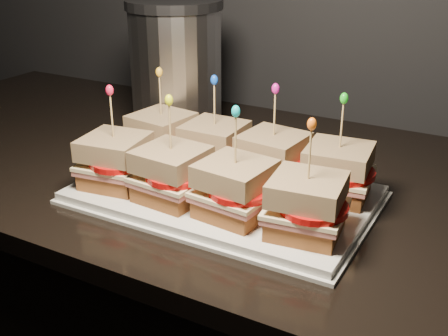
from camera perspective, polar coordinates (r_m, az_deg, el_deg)
The scene contains 63 objects.
granite_slab at distance 0.94m, azimuth 13.13°, elevation -3.52°, with size 2.19×0.73×0.03m, color black.
platter at distance 0.89m, azimuth -0.00°, elevation -2.71°, with size 0.45×0.28×0.02m, color white.
platter_rim at distance 0.89m, azimuth -0.00°, elevation -3.06°, with size 0.46×0.29×0.01m, color white.
sandwich_0_bread_bot at distance 1.01m, azimuth -6.24°, elevation 1.78°, with size 0.09×0.09×0.03m, color brown.
sandwich_0_ham at distance 1.01m, azimuth -6.28°, elevation 2.67°, with size 0.10×0.10×0.01m, color #B96059.
sandwich_0_cheese at distance 1.00m, azimuth -6.30°, elevation 3.05°, with size 0.10×0.10×0.01m, color #FDE8AD.
sandwich_0_tomato at distance 0.99m, azimuth -5.94°, elevation 3.23°, with size 0.09×0.09×0.01m, color red.
sandwich_0_bread_top at distance 0.99m, azimuth -6.37°, elevation 4.56°, with size 0.09×0.09×0.03m, color #4D2A0D.
sandwich_0_pick at distance 0.98m, azimuth -6.49°, elevation 7.10°, with size 0.00×0.00×0.09m, color tan.
sandwich_0_frill at distance 0.97m, azimuth -6.61°, elevation 9.66°, with size 0.01×0.01×0.02m, color gold.
sandwich_1_bread_bot at distance 0.96m, azimuth -0.94°, elevation 0.64°, with size 0.09×0.09×0.03m, color brown.
sandwich_1_ham at distance 0.95m, azimuth -0.95°, elevation 1.57°, with size 0.10×0.10×0.01m, color #B96059.
sandwich_1_cheese at distance 0.95m, azimuth -0.95°, elevation 1.97°, with size 0.10×0.10×0.01m, color #FDE8AD.
sandwich_1_tomato at distance 0.94m, azimuth -0.50°, elevation 2.15°, with size 0.09×0.09×0.01m, color red.
sandwich_1_bread_top at distance 0.94m, azimuth -0.96°, elevation 3.56°, with size 0.09×0.09×0.03m, color #4D2A0D.
sandwich_1_pick at distance 0.92m, azimuth -0.98°, elevation 6.24°, with size 0.00×0.00×0.09m, color tan.
sandwich_1_frill at distance 0.91m, azimuth -1.00°, elevation 8.94°, with size 0.01×0.01×0.02m, color blue.
sandwich_2_bread_bot at distance 0.91m, azimuth 4.93°, elevation -0.63°, with size 0.09×0.09×0.03m, color brown.
sandwich_2_ham at distance 0.91m, azimuth 4.96°, elevation 0.34°, with size 0.10×0.10×0.01m, color #B96059.
sandwich_2_cheese at distance 0.90m, azimuth 4.98°, elevation 0.75°, with size 0.10×0.10×0.01m, color #FDE8AD.
sandwich_2_tomato at distance 0.89m, azimuth 5.54°, elevation 0.92°, with size 0.09×0.09×0.01m, color red.
sandwich_2_bread_top at distance 0.89m, azimuth 5.04°, elevation 2.40°, with size 0.09×0.09×0.03m, color #4D2A0D.
sandwich_2_pick at distance 0.88m, azimuth 5.15°, elevation 5.21°, with size 0.00×0.00×0.09m, color tan.
sandwich_2_frill at distance 0.86m, azimuth 5.26°, elevation 8.04°, with size 0.01×0.01×0.02m, color #D61499.
sandwich_3_bread_bot at distance 0.88m, azimuth 11.33°, elevation -2.01°, with size 0.09×0.09×0.03m, color brown.
sandwich_3_ham at distance 0.87m, azimuth 11.41°, elevation -1.01°, with size 0.10×0.10×0.01m, color #B96059.
sandwich_3_cheese at distance 0.87m, azimuth 11.45°, elevation -0.59°, with size 0.10×0.10×0.01m, color #FDE8AD.
sandwich_3_tomato at distance 0.86m, azimuth 12.12°, elevation -0.43°, with size 0.09×0.09×0.01m, color red.
sandwich_3_bread_top at distance 0.86m, azimuth 11.60°, elevation 1.12°, with size 0.09×0.09×0.03m, color #4D2A0D.
sandwich_3_pick at distance 0.84m, azimuth 11.85°, elevation 4.01°, with size 0.00×0.00×0.09m, color tan.
sandwich_3_frill at distance 0.83m, azimuth 12.10°, elevation 6.94°, with size 0.01×0.01×0.02m, color green.
sandwich_4_bread_bot at distance 0.92m, azimuth -10.84°, elevation -0.85°, with size 0.09×0.09×0.03m, color brown.
sandwich_4_ham at distance 0.91m, azimuth -10.92°, elevation 0.11°, with size 0.10×0.10×0.01m, color #B96059.
sandwich_4_cheese at distance 0.91m, azimuth -10.95°, elevation 0.52°, with size 0.10×0.10×0.01m, color #FDE8AD.
sandwich_4_tomato at distance 0.89m, azimuth -10.64°, elevation 0.68°, with size 0.09×0.09×0.01m, color red.
sandwich_4_bread_top at distance 0.90m, azimuth -11.09°, elevation 2.16°, with size 0.09×0.09×0.03m, color #4D2A0D.
sandwich_4_pick at distance 0.88m, azimuth -11.32°, elevation 4.94°, with size 0.00×0.00×0.09m, color tan.
sandwich_4_frill at distance 0.87m, azimuth -11.55°, elevation 7.76°, with size 0.01×0.01×0.02m, color #EC183E.
sandwich_5_bread_bot at distance 0.86m, azimuth -5.25°, elevation -2.30°, with size 0.09×0.09×0.03m, color brown.
sandwich_5_ham at distance 0.85m, azimuth -5.29°, elevation -1.28°, with size 0.10×0.10×0.01m, color #B96059.
sandwich_5_cheese at distance 0.85m, azimuth -5.31°, elevation -0.85°, with size 0.10×0.10×0.01m, color #FDE8AD.
sandwich_5_tomato at distance 0.83m, azimuth -4.87°, elevation -0.69°, with size 0.09×0.09×0.01m, color red.
sandwich_5_bread_top at distance 0.84m, azimuth -5.38°, elevation 0.90°, with size 0.09×0.09×0.03m, color #4D2A0D.
sandwich_5_pick at distance 0.82m, azimuth -5.50°, elevation 3.87°, with size 0.00×0.00×0.09m, color tan.
sandwich_5_frill at distance 0.81m, azimuth -5.62°, elevation 6.88°, with size 0.01×0.01×0.02m, color #E2ED12.
sandwich_6_bread_bot at distance 0.81m, azimuth 1.12°, elevation -3.91°, with size 0.09×0.09×0.03m, color brown.
sandwich_6_ham at distance 0.80m, azimuth 1.13°, elevation -2.85°, with size 0.10×0.10×0.01m, color #B96059.
sandwich_6_cheese at distance 0.80m, azimuth 1.13°, elevation -2.40°, with size 0.10×0.10×0.01m, color #FDE8AD.
sandwich_6_tomato at distance 0.78m, azimuth 1.71°, elevation -2.25°, with size 0.09×0.09×0.01m, color red.
sandwich_6_bread_top at distance 0.78m, azimuth 1.15°, elevation -0.56°, with size 0.09×0.09×0.03m, color #4D2A0D.
sandwich_6_pick at distance 0.77m, azimuth 1.18°, elevation 2.58°, with size 0.00×0.00×0.09m, color tan.
sandwich_6_frill at distance 0.75m, azimuth 1.20°, elevation 5.78°, with size 0.01×0.01×0.02m, color #0CB4BE.
sandwich_7_bread_bot at distance 0.77m, azimuth 8.25°, elevation -5.66°, with size 0.09×0.09×0.03m, color brown.
sandwich_7_ham at distance 0.76m, azimuth 8.32°, elevation -4.56°, with size 0.10×0.10×0.01m, color #B96059.
sandwich_7_cheese at distance 0.76m, azimuth 8.35°, elevation -4.09°, with size 0.10×0.10×0.01m, color #FDE8AD.
sandwich_7_tomato at distance 0.75m, azimuth 9.08°, elevation -3.96°, with size 0.09×0.09×0.01m, color red.
sandwich_7_bread_top at distance 0.75m, azimuth 8.48°, elevation -2.18°, with size 0.09×0.09×0.03m, color #4D2A0D.
sandwich_7_pick at distance 0.73m, azimuth 8.69°, elevation 1.09°, with size 0.00×0.00×0.09m, color tan.
sandwich_7_frill at distance 0.71m, azimuth 8.91°, elevation 4.44°, with size 0.01×0.01×0.02m, color orange.
appliance_base at distance 1.16m, azimuth -4.67°, elevation 3.76°, with size 0.21×0.18×0.03m, color #262628.
appliance_body at distance 1.12m, azimuth -4.89°, elevation 9.96°, with size 0.18×0.18×0.23m, color silver.
appliance_lid at distance 1.10m, azimuth -5.12°, elevation 16.26°, with size 0.19×0.19×0.02m, color #262628.
appliance at distance 1.12m, azimuth -4.88°, elevation 9.74°, with size 0.21×0.18×0.27m, color silver, non-canonical shape.
Camera 1 is at (0.56, 0.83, 1.33)m, focal length 45.00 mm.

